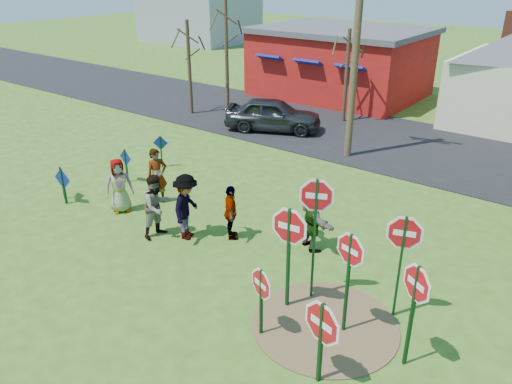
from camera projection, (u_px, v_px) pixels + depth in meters
ground at (204, 243)px, 14.10m from camera, size 120.00×120.00×0.00m
road at (377, 139)px, 22.43m from camera, size 120.00×7.50×0.04m
dirt_patch at (325, 325)px, 10.90m from camera, size 3.20×3.20×0.03m
red_building at (341, 62)px, 29.35m from camera, size 9.40×7.69×3.90m
stop_sign_a at (261, 289)px, 10.17m from camera, size 0.87×0.33×1.74m
stop_sign_b at (316, 209)px, 10.88m from camera, size 0.96×0.47×3.18m
stop_sign_c at (350, 261)px, 10.02m from camera, size 0.94×0.27×2.51m
stop_sign_d at (403, 242)px, 10.45m from camera, size 0.99×0.36×2.63m
stop_sign_e at (322, 328)px, 8.95m from camera, size 1.14×0.32×1.93m
stop_sign_f at (415, 292)px, 9.14m from camera, size 0.88×0.55×2.41m
stop_sign_g at (289, 236)px, 10.78m from camera, size 1.16×0.13×2.66m
blue_diamond_a at (63, 182)px, 16.14m from camera, size 0.72×0.09×1.24m
blue_diamond_b at (62, 179)px, 16.51m from camera, size 0.57×0.31×1.15m
blue_diamond_c at (126, 162)px, 17.77m from camera, size 0.63×0.06×1.26m
blue_diamond_d at (161, 148)px, 19.06m from camera, size 0.49×0.33×1.28m
person_a at (119, 185)px, 15.61m from camera, size 0.91×1.02×1.76m
person_b at (157, 176)px, 16.17m from camera, size 0.65×0.79×1.86m
person_c at (157, 206)px, 14.14m from camera, size 0.79×0.98×1.88m
person_d at (186, 207)px, 14.02m from camera, size 1.15×1.44×1.94m
person_e at (231, 213)px, 14.06m from camera, size 0.93×0.97×1.62m
person_f at (312, 220)px, 13.52m from camera, size 1.66×1.32×1.76m
suv at (273, 114)px, 23.28m from camera, size 4.78×3.47×1.51m
utility_pole at (357, 34)px, 18.51m from camera, size 2.23×0.53×9.17m
bare_tree_west at (189, 54)px, 25.02m from camera, size 1.80×1.80×4.73m
bare_tree_east at (347, 63)px, 23.80m from camera, size 1.80×1.80×4.48m
bare_tree_mid at (226, 38)px, 25.00m from camera, size 1.80×1.80×5.87m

